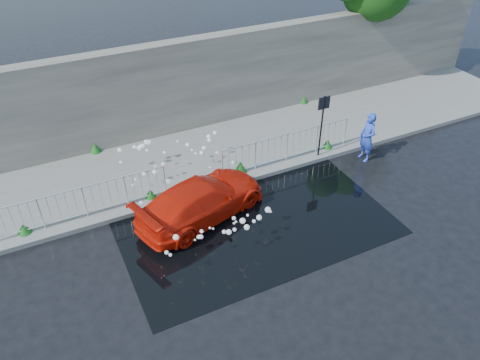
# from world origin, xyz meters

# --- Properties ---
(ground) EXTENTS (90.00, 90.00, 0.00)m
(ground) POSITION_xyz_m (0.00, 0.00, 0.00)
(ground) COLOR black
(ground) RESTS_ON ground
(pavement) EXTENTS (30.00, 4.00, 0.15)m
(pavement) POSITION_xyz_m (0.00, 5.00, 0.07)
(pavement) COLOR slate
(pavement) RESTS_ON ground
(curb) EXTENTS (30.00, 0.25, 0.16)m
(curb) POSITION_xyz_m (0.00, 3.00, 0.08)
(curb) COLOR slate
(curb) RESTS_ON ground
(retaining_wall) EXTENTS (30.00, 0.60, 3.50)m
(retaining_wall) POSITION_xyz_m (0.00, 7.20, 1.90)
(retaining_wall) COLOR #524C45
(retaining_wall) RESTS_ON pavement
(puddle) EXTENTS (8.00, 5.00, 0.01)m
(puddle) POSITION_xyz_m (0.50, 1.00, 0.01)
(puddle) COLOR black
(puddle) RESTS_ON ground
(sign_post) EXTENTS (0.45, 0.06, 2.50)m
(sign_post) POSITION_xyz_m (4.20, 3.10, 1.72)
(sign_post) COLOR black
(sign_post) RESTS_ON ground
(railing_left) EXTENTS (5.05, 0.05, 1.10)m
(railing_left) POSITION_xyz_m (-4.00, 3.35, 0.74)
(railing_left) COLOR silver
(railing_left) RESTS_ON pavement
(railing_right) EXTENTS (5.05, 0.05, 1.10)m
(railing_right) POSITION_xyz_m (3.00, 3.35, 0.74)
(railing_right) COLOR silver
(railing_right) RESTS_ON pavement
(weeds) EXTENTS (12.17, 3.93, 0.42)m
(weeds) POSITION_xyz_m (0.07, 4.48, 0.32)
(weeds) COLOR #155018
(weeds) RESTS_ON pavement
(water_spray) EXTENTS (3.63, 5.55, 1.06)m
(water_spray) POSITION_xyz_m (-0.80, 2.78, 0.80)
(water_spray) COLOR white
(water_spray) RESTS_ON ground
(red_car) EXTENTS (4.57, 2.94, 1.23)m
(red_car) POSITION_xyz_m (-0.81, 2.00, 0.62)
(red_car) COLOR red
(red_car) RESTS_ON ground
(person) EXTENTS (0.45, 0.67, 1.83)m
(person) POSITION_xyz_m (5.70, 2.35, 0.91)
(person) COLOR blue
(person) RESTS_ON ground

